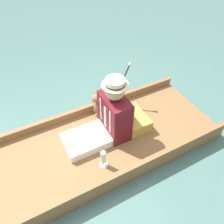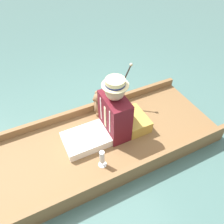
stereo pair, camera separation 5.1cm
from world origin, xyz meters
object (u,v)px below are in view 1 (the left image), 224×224
at_px(wine_glass, 103,158).
at_px(walking_cane, 122,82).
at_px(teddy_bear, 98,104).
at_px(seated_person, 108,118).

bearing_deg(wine_glass, walking_cane, -40.22).
bearing_deg(wine_glass, teddy_bear, -21.09).
xyz_separation_m(seated_person, teddy_bear, (0.41, -0.05, -0.13)).
relative_size(seated_person, teddy_bear, 2.27).
xyz_separation_m(seated_person, walking_cane, (0.44, -0.44, 0.09)).
distance_m(teddy_bear, walking_cane, 0.45).
bearing_deg(teddy_bear, seated_person, 173.32).
bearing_deg(seated_person, walking_cane, -47.08).
bearing_deg(wine_glass, seated_person, -33.68).
height_order(seated_person, wine_glass, seated_person).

